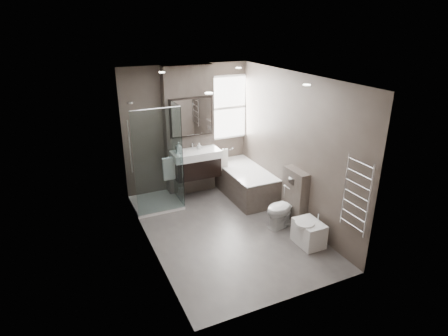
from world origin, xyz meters
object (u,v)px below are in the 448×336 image
toilet (283,208)px  vanity (196,163)px  bathtub (245,181)px  bidet (309,233)px

toilet → vanity: bearing=-163.8°
bathtub → bidet: bearing=-87.5°
vanity → bidet: bearing=-66.9°
bathtub → toilet: bearing=-88.1°
toilet → bidet: size_ratio=1.32×
vanity → toilet: size_ratio=1.39×
bathtub → bidet: (0.09, -2.05, -0.10)m
vanity → bathtub: 1.07m
vanity → bidet: (1.01, -2.37, -0.53)m
vanity → bathtub: (0.92, -0.33, -0.43)m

